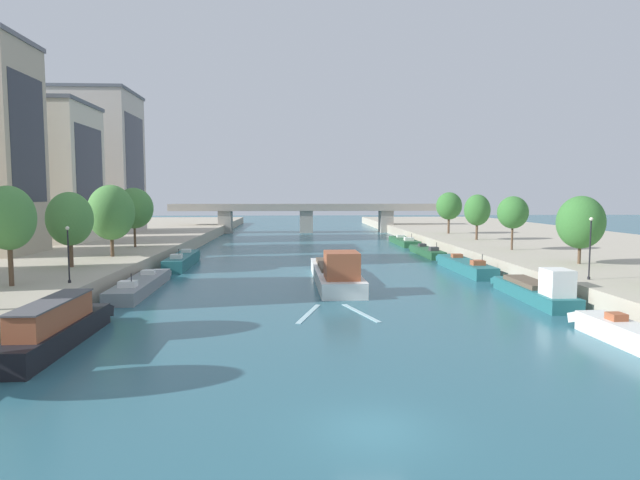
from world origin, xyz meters
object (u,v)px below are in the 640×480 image
at_px(moored_boat_right_second, 465,266).
at_px(tree_right_distant, 513,213).
at_px(tree_right_end_of_row, 477,210).
at_px(tree_left_far, 9,218).
at_px(tree_left_past_mid, 70,219).
at_px(tree_right_nearest, 449,206).
at_px(barge_midriver, 336,273).
at_px(moored_boat_left_far, 183,260).
at_px(moored_boat_right_near, 404,241).
at_px(tree_left_midway, 111,212).
at_px(lamppost_right_bank, 590,246).
at_px(moored_boat_right_lone, 638,338).
at_px(lamppost_left_bank, 68,252).
at_px(tree_left_end_of_row, 134,208).
at_px(moored_boat_left_near, 57,327).
at_px(moored_boat_right_upstream, 536,290).
at_px(tree_right_third, 581,222).
at_px(moored_boat_right_midway, 427,251).
at_px(bridge_far, 306,214).
at_px(moored_boat_left_upstream, 141,285).

bearing_deg(moored_boat_right_second, tree_right_distant, 35.79).
xyz_separation_m(moored_boat_right_second, tree_right_end_of_row, (8.12, 19.55, 5.42)).
xyz_separation_m(tree_left_far, tree_left_past_mid, (0.09, 9.94, -0.49)).
height_order(tree_right_distant, tree_right_nearest, tree_right_nearest).
xyz_separation_m(barge_midriver, moored_boat_left_far, (-16.72, 13.24, -0.36)).
xyz_separation_m(moored_boat_right_near, tree_right_end_of_row, (8.06, -12.27, 5.54)).
relative_size(tree_left_midway, lamppost_right_bank, 1.58).
distance_m(moored_boat_right_lone, tree_right_distant, 35.50).
bearing_deg(moored_boat_left_far, lamppost_left_bank, -99.16).
relative_size(tree_left_midway, tree_left_end_of_row, 1.02).
xyz_separation_m(moored_boat_right_near, tree_right_distant, (7.30, -26.52, 5.65)).
bearing_deg(tree_left_past_mid, tree_right_nearest, 40.79).
bearing_deg(tree_right_nearest, tree_left_past_mid, -139.21).
bearing_deg(tree_left_midway, moored_boat_left_near, -77.16).
xyz_separation_m(moored_boat_right_lone, lamppost_left_bank, (-34.69, 12.60, 3.45)).
height_order(moored_boat_right_upstream, tree_right_third, tree_right_third).
distance_m(tree_left_past_mid, tree_left_end_of_row, 18.49).
xyz_separation_m(tree_left_far, tree_right_nearest, (46.07, 49.62, -0.18)).
xyz_separation_m(moored_boat_left_far, tree_right_nearest, (38.95, 26.23, 5.70)).
height_order(moored_boat_right_near, tree_right_nearest, tree_right_nearest).
bearing_deg(moored_boat_right_near, moored_boat_right_midway, -90.95).
distance_m(moored_boat_right_second, tree_right_third, 12.37).
bearing_deg(moored_boat_right_second, tree_left_far, -155.49).
height_order(moored_boat_left_near, moored_boat_right_lone, moored_boat_left_near).
bearing_deg(bridge_far, moored_boat_right_midway, -71.26).
bearing_deg(tree_right_distant, tree_left_far, -153.50).
height_order(moored_boat_right_second, tree_left_end_of_row, tree_left_end_of_row).
bearing_deg(moored_boat_left_far, tree_right_distant, -0.88).
bearing_deg(moored_boat_right_near, lamppost_right_bank, -85.19).
height_order(tree_left_end_of_row, tree_right_third, tree_left_end_of_row).
bearing_deg(moored_boat_left_upstream, moored_boat_right_near, 53.09).
relative_size(moored_boat_right_upstream, tree_right_third, 1.90).
distance_m(barge_midriver, moored_boat_right_lone, 25.96).
distance_m(moored_boat_left_near, tree_right_nearest, 70.89).
relative_size(moored_boat_right_second, lamppost_right_bank, 2.95).
bearing_deg(lamppost_left_bank, tree_left_end_of_row, 96.84).
bearing_deg(tree_right_distant, moored_boat_right_second, -144.21).
bearing_deg(tree_right_distant, moored_boat_left_far, 179.12).
relative_size(moored_boat_right_near, bridge_far, 0.23).
bearing_deg(barge_midriver, lamppost_left_bank, -156.08).
relative_size(barge_midriver, moored_boat_left_upstream, 1.28).
xyz_separation_m(moored_boat_left_near, moored_boat_left_upstream, (-0.34, 16.81, -0.57)).
bearing_deg(moored_boat_left_far, tree_left_past_mid, -117.62).
relative_size(barge_midriver, moored_boat_right_upstream, 1.51).
relative_size(moored_boat_left_upstream, lamppost_right_bank, 3.01).
relative_size(moored_boat_right_second, tree_right_third, 2.20).
bearing_deg(bridge_far, tree_left_far, -106.20).
xyz_separation_m(moored_boat_left_upstream, moored_boat_right_near, (31.51, 41.95, -0.02)).
bearing_deg(moored_boat_right_lone, tree_right_end_of_row, 80.36).
height_order(tree_left_far, tree_left_midway, tree_left_midway).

